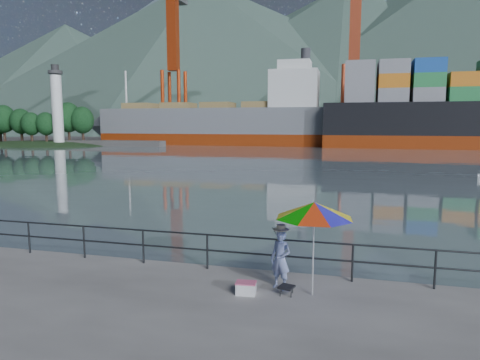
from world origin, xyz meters
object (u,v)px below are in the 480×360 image
Objects in this scene: fisherman at (281,259)px; bulk_carrier at (227,123)px; beach_umbrella at (314,210)px; cooler_bag at (246,289)px.

bulk_carrier reaches higher than fisherman.
beach_umbrella reaches higher than cooler_bag.
cooler_bag is (-1.57, -0.34, -1.96)m from beach_umbrella.
fisherman is 1.13m from cooler_bag.
beach_umbrella is 0.05× the size of bulk_carrier.
fisherman is 0.63× the size of beach_umbrella.
fisherman reaches higher than cooler_bag.
bulk_carrier is (-21.82, 73.49, 4.04)m from cooler_bag.
bulk_carrier is at bearing 129.80° from fisherman.
cooler_bag is at bearing -73.47° from bulk_carrier.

